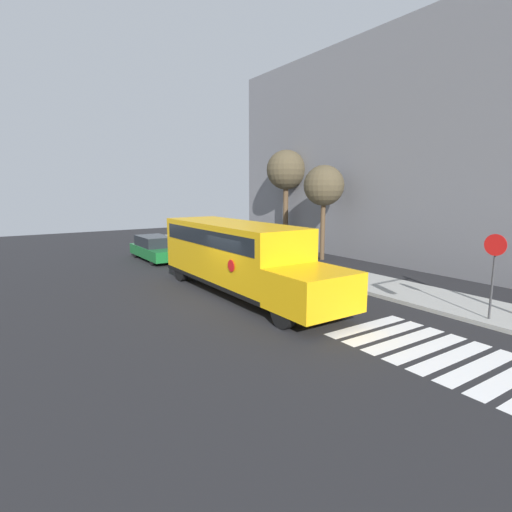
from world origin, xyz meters
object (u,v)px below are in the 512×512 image
object	(u,v)px
tree_near_sidewalk	(324,186)
tree_far_sidewalk	(286,171)
parked_car	(155,248)
stop_sign	(494,265)
school_bus	(238,254)

from	to	relation	value
tree_near_sidewalk	tree_far_sidewalk	xyz separation A→B (m)	(-5.02, 1.06, 1.10)
parked_car	tree_near_sidewalk	world-z (taller)	tree_near_sidewalk
tree_near_sidewalk	stop_sign	bearing A→B (deg)	-17.55
school_bus	parked_car	distance (m)	9.57
school_bus	tree_near_sidewalk	bearing A→B (deg)	115.12
tree_near_sidewalk	tree_far_sidewalk	world-z (taller)	tree_far_sidewalk
stop_sign	parked_car	bearing A→B (deg)	-164.44
school_bus	tree_far_sidewalk	distance (m)	13.62
school_bus	parked_car	bearing A→B (deg)	-179.31
tree_near_sidewalk	tree_far_sidewalk	size ratio (longest dim) A/B	0.81
stop_sign	school_bus	bearing A→B (deg)	-148.90
parked_car	stop_sign	xyz separation A→B (m)	(17.33, 4.82, 1.19)
tree_far_sidewalk	parked_car	bearing A→B (deg)	-93.27
tree_far_sidewalk	stop_sign	bearing A→B (deg)	-15.88
parked_car	stop_sign	distance (m)	18.03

